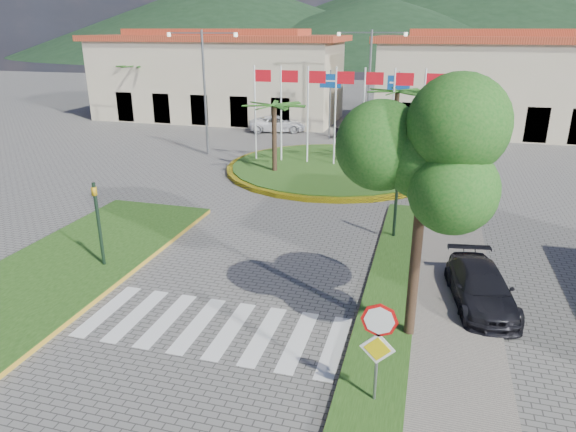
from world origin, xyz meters
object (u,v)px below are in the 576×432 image
(roundabout_island, at_px, (332,167))
(deciduous_tree, at_px, (425,155))
(car_dark_a, at_px, (354,132))
(car_side_right, at_px, (481,287))
(car_dark_b, at_px, (463,128))
(stop_sign, at_px, (378,339))
(white_van, at_px, (278,124))

(roundabout_island, relative_size, deciduous_tree, 1.87)
(car_dark_a, relative_size, car_side_right, 0.77)
(car_dark_b, bearing_deg, car_dark_a, 119.85)
(roundabout_island, relative_size, stop_sign, 4.79)
(car_dark_a, height_order, car_side_right, car_side_right)
(car_dark_a, bearing_deg, stop_sign, -171.34)
(car_side_right, bearing_deg, stop_sign, -124.56)
(deciduous_tree, height_order, white_van, deciduous_tree)
(roundabout_island, xyz_separation_m, white_van, (-6.73, 10.97, 0.47))
(roundabout_island, bearing_deg, car_dark_b, 59.60)
(white_van, relative_size, car_dark_b, 1.34)
(stop_sign, bearing_deg, car_dark_b, 84.72)
(car_dark_a, bearing_deg, deciduous_tree, -169.04)
(car_dark_b, height_order, car_side_right, car_side_right)
(roundabout_island, bearing_deg, white_van, 121.55)
(white_van, xyz_separation_m, car_dark_a, (6.58, -1.24, -0.11))
(car_dark_a, bearing_deg, roundabout_island, 179.93)
(car_dark_b, bearing_deg, roundabout_island, 153.82)
(deciduous_tree, relative_size, car_dark_b, 1.95)
(deciduous_tree, bearing_deg, car_dark_b, 85.32)
(car_dark_a, height_order, car_dark_b, car_dark_b)
(stop_sign, height_order, car_dark_a, stop_sign)
(roundabout_island, distance_m, deciduous_tree, 18.55)
(stop_sign, xyz_separation_m, deciduous_tree, (0.60, 3.04, 3.38))
(deciduous_tree, xyz_separation_m, car_dark_b, (2.51, 30.64, -4.60))
(roundabout_island, relative_size, car_side_right, 3.07)
(car_dark_a, distance_m, car_dark_b, 9.05)
(stop_sign, bearing_deg, deciduous_tree, 78.82)
(stop_sign, xyz_separation_m, car_dark_a, (-5.05, 29.77, -1.25))
(roundabout_island, bearing_deg, car_side_right, -62.78)
(roundabout_island, height_order, car_dark_a, roundabout_island)
(car_side_right, bearing_deg, roundabout_island, 108.10)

